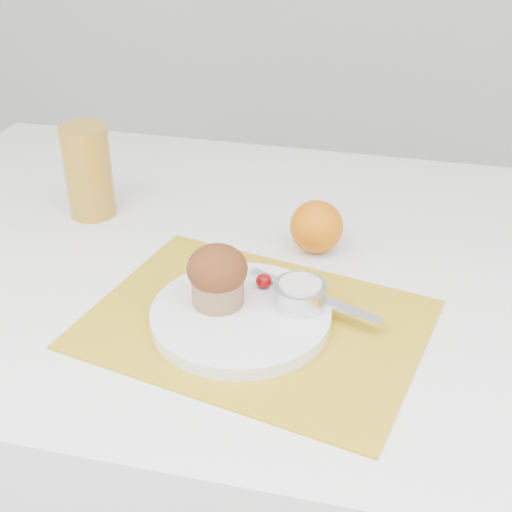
% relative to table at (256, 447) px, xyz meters
% --- Properties ---
extents(table, '(1.20, 0.80, 0.75)m').
position_rel_table_xyz_m(table, '(0.00, 0.00, 0.00)').
color(table, white).
rests_on(table, ground).
extents(placemat, '(0.45, 0.37, 0.00)m').
position_rel_table_xyz_m(placemat, '(0.04, -0.16, 0.38)').
color(placemat, gold).
rests_on(placemat, table).
extents(plate, '(0.25, 0.25, 0.02)m').
position_rel_table_xyz_m(plate, '(0.02, -0.16, 0.39)').
color(plate, white).
rests_on(plate, placemat).
extents(ramekin, '(0.08, 0.08, 0.03)m').
position_rel_table_xyz_m(ramekin, '(0.09, -0.13, 0.41)').
color(ramekin, silver).
rests_on(ramekin, plate).
extents(cream, '(0.06, 0.06, 0.01)m').
position_rel_table_xyz_m(cream, '(0.09, -0.13, 0.42)').
color(cream, silver).
rests_on(cream, ramekin).
extents(raspberry_near, '(0.02, 0.02, 0.02)m').
position_rel_table_xyz_m(raspberry_near, '(0.03, -0.10, 0.41)').
color(raspberry_near, '#590202').
rests_on(raspberry_near, plate).
extents(raspberry_far, '(0.02, 0.02, 0.02)m').
position_rel_table_xyz_m(raspberry_far, '(0.06, -0.11, 0.40)').
color(raspberry_far, '#50020C').
rests_on(raspberry_far, plate).
extents(butter_knife, '(0.18, 0.09, 0.00)m').
position_rel_table_xyz_m(butter_knife, '(0.10, -0.11, 0.40)').
color(butter_knife, white).
rests_on(butter_knife, plate).
extents(orange, '(0.08, 0.08, 0.08)m').
position_rel_table_xyz_m(orange, '(0.08, 0.04, 0.41)').
color(orange, orange).
rests_on(orange, table).
extents(juice_glass, '(0.07, 0.07, 0.14)m').
position_rel_table_xyz_m(juice_glass, '(-0.28, 0.07, 0.45)').
color(juice_glass, '#B38121').
rests_on(juice_glass, table).
extents(muffin, '(0.07, 0.07, 0.08)m').
position_rel_table_xyz_m(muffin, '(-0.01, -0.15, 0.43)').
color(muffin, '#A57850').
rests_on(muffin, plate).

